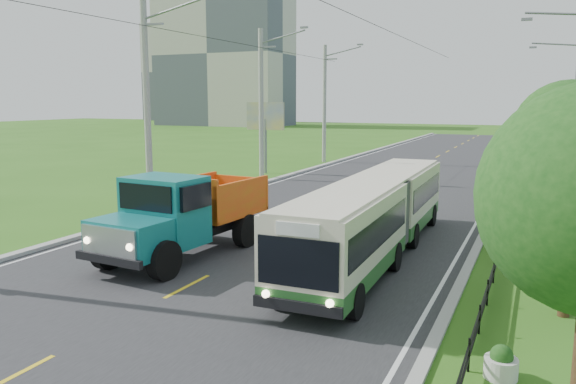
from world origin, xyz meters
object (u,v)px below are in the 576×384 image
Objects in this scene: tree_back at (557,127)px; billboard_left at (265,121)px; tree_fourth at (563,141)px; pole_far at (325,103)px; bus at (375,212)px; planter_near at (519,259)px; tree_third at (569,140)px; streetlight_far at (572,107)px; pole_near at (148,105)px; planter_front at (501,364)px; planter_mid at (526,214)px; pole_mid at (262,104)px; planter_far at (530,189)px; tree_fifth at (560,128)px; dump_truck at (184,210)px.

billboard_left is (-19.36, -2.14, 0.21)m from tree_back.
tree_fourth is 12.00m from tree_back.
billboard_left is at bearing -97.83° from pole_far.
planter_near is at bearing 8.50° from bus.
tree_third is 18.00m from tree_back.
streetlight_far is 20.56m from billboard_left.
tree_fourth reaches higher than billboard_left.
planter_front is (16.86, -11.00, -4.81)m from pole_near.
pole_far reaches higher than planter_mid.
planter_front is (-1.26, -10.14, -3.70)m from tree_third.
planter_near is 1.00× the size of planter_mid.
pole_mid is 20.29m from bus.
tree_third is 8.96× the size of planter_front.
streetlight_far is at bearing 71.20° from planter_far.
pole_near is 1.72× the size of tree_fifth.
bus is at bearing -66.10° from pole_far.
tree_fourth is at bearing 15.84° from pole_near.
tree_fourth is 13.94m from streetlight_far.
pole_near is 13.33m from bus.
dump_truck is at bearing -118.64° from planter_far.
dump_truck reaches higher than planter_front.
pole_far reaches higher than planter_near.
planter_near is at bearing 21.79° from dump_truck.
pole_mid and pole_far have the same top height.
bus is at bearing 27.46° from dump_truck.
billboard_left is at bearing 94.72° from pole_near.
streetlight_far is 13.54× the size of planter_front.
pole_near is 1.00× the size of pole_far.
tree_fourth is at bearing 81.23° from planter_near.
dump_truck is (6.32, -6.31, -3.46)m from pole_near.
billboard_left is at bearing -173.69° from tree_back.
streetlight_far reaches higher than tree_fourth.
tree_back reaches higher than tree_fourth.
dump_truck reaches higher than planter_mid.
streetlight_far is 1.29× the size of dump_truck.
pole_near is 1.92× the size of billboard_left.
tree_fourth is 16.55m from dump_truck.
pole_near is 14.93× the size of planter_near.
planter_far is at bearing 37.63° from pole_near.
streetlight_far is 14.88m from planter_mid.
tree_third reaches higher than bus.
pole_near is at bearing -136.59° from tree_back.
streetlight_far reaches higher than planter_near.
billboard_left is at bearing 124.87° from bus.
tree_fourth is 0.39× the size of bus.
dump_truck is at bearing -162.59° from planter_near.
planter_far is at bearing -33.12° from pole_far.
bus is (-5.82, -8.90, -1.99)m from tree_fourth.
tree_third is at bearing -39.33° from billboard_left.
streetlight_far is (18.90, 7.00, -0.19)m from pole_mid.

